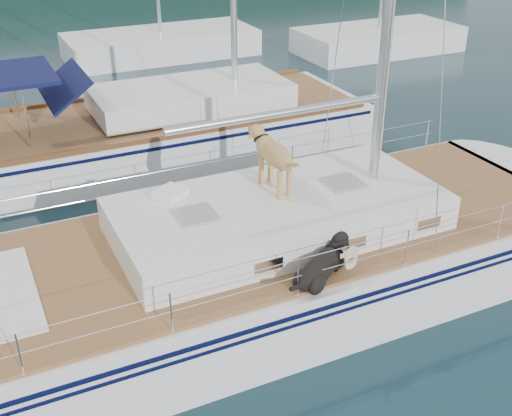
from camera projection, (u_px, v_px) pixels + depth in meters
ground at (234, 304)px, 10.65m from camera, size 120.00×120.00×0.00m
main_sailboat at (239, 269)px, 10.37m from camera, size 12.00×3.99×14.01m
neighbor_sailboat at (151, 134)px, 15.85m from camera, size 11.00×3.50×13.30m
bg_boat_center at (161, 45)px, 24.75m from camera, size 7.20×3.00×11.65m
bg_boat_east at (378, 40)px, 25.41m from camera, size 6.40×3.00×11.65m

